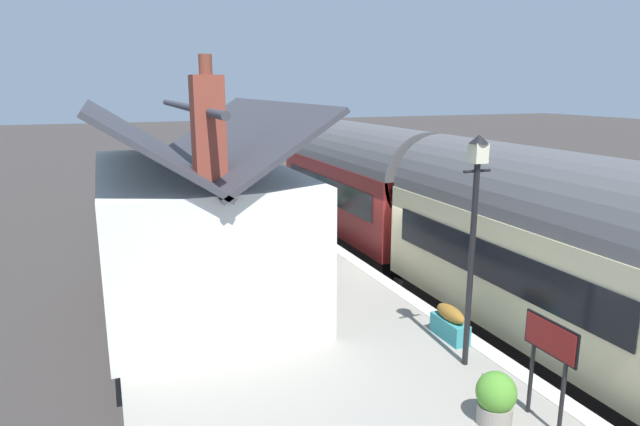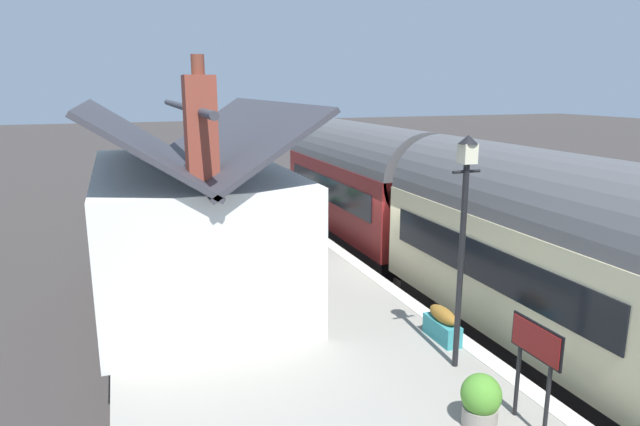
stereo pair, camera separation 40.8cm
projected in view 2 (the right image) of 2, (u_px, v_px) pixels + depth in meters
ground_plane at (402, 293)px, 15.22m from camera, size 160.00×160.00×0.00m
platform at (251, 298)px, 13.71m from camera, size 32.00×6.47×0.83m
platform_edge_coping at (364, 268)px, 14.63m from camera, size 32.00×0.36×0.02m
rail_near at (453, 283)px, 15.74m from camera, size 52.00×0.08×0.14m
rail_far at (408, 290)px, 15.26m from camera, size 52.00×0.08×0.14m
train at (524, 247)px, 11.76m from camera, size 25.14×2.73×4.32m
station_building at (190, 222)px, 13.07m from camera, size 8.27×4.30×5.27m
bench_platform_end at (226, 187)px, 23.90m from camera, size 1.42×0.48×0.88m
planter_edge_far at (442, 324)px, 10.48m from camera, size 0.90×0.32×0.65m
planter_by_door at (178, 216)px, 19.38m from camera, size 0.92×0.32×0.58m
planter_under_sign at (270, 221)px, 17.66m from camera, size 0.67×0.67×0.97m
planter_corner_building at (250, 203)px, 20.62m from camera, size 0.57×0.57×0.89m
planter_bench_left at (173, 191)px, 23.93m from camera, size 0.89×0.32×0.58m
planter_bench_right at (481, 400)px, 7.79m from camera, size 0.57×0.57×0.78m
planter_edge_near at (282, 209)px, 20.37m from camera, size 0.94×0.32×0.65m
lamp_post_platform at (464, 211)px, 8.95m from camera, size 0.32×0.50×3.97m
station_sign_board at (536, 349)px, 7.60m from camera, size 0.96×0.06×1.57m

